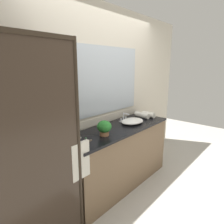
{
  "coord_description": "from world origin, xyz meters",
  "views": [
    {
      "loc": [
        -2.06,
        -1.67,
        1.76
      ],
      "look_at": [
        -0.15,
        0.0,
        1.15
      ],
      "focal_mm": 31.38,
      "sensor_mm": 36.0,
      "label": 1
    }
  ],
  "objects_px": {
    "potted_plant": "(104,127)",
    "amenity_bottle_body_wash": "(86,141)",
    "faucet": "(124,119)",
    "amenity_bottle_conditioner": "(102,124)",
    "amenity_bottle_shampoo": "(105,125)",
    "soap_dish": "(76,137)",
    "sink_basin": "(132,121)",
    "rolled_towel_near_edge": "(149,115)",
    "rolled_towel_middle": "(142,115)"
  },
  "relations": [
    {
      "from": "faucet",
      "to": "rolled_towel_near_edge",
      "type": "xyz_separation_m",
      "value": [
        0.47,
        -0.17,
        0.0
      ]
    },
    {
      "from": "sink_basin",
      "to": "amenity_bottle_shampoo",
      "type": "bearing_deg",
      "value": 160.43
    },
    {
      "from": "potted_plant",
      "to": "rolled_towel_near_edge",
      "type": "height_order",
      "value": "potted_plant"
    },
    {
      "from": "faucet",
      "to": "potted_plant",
      "type": "xyz_separation_m",
      "value": [
        -0.67,
        -0.21,
        0.06
      ]
    },
    {
      "from": "rolled_towel_middle",
      "to": "sink_basin",
      "type": "bearing_deg",
      "value": -170.56
    },
    {
      "from": "amenity_bottle_conditioner",
      "to": "amenity_bottle_shampoo",
      "type": "xyz_separation_m",
      "value": [
        -0.02,
        -0.08,
        0.01
      ]
    },
    {
      "from": "soap_dish",
      "to": "faucet",
      "type": "bearing_deg",
      "value": 1.78
    },
    {
      "from": "sink_basin",
      "to": "soap_dish",
      "type": "bearing_deg",
      "value": 172.28
    },
    {
      "from": "soap_dish",
      "to": "amenity_bottle_conditioner",
      "type": "height_order",
      "value": "amenity_bottle_conditioner"
    },
    {
      "from": "amenity_bottle_body_wash",
      "to": "rolled_towel_near_edge",
      "type": "distance_m",
      "value": 1.48
    },
    {
      "from": "potted_plant",
      "to": "soap_dish",
      "type": "bearing_deg",
      "value": 150.19
    },
    {
      "from": "rolled_towel_near_edge",
      "to": "rolled_towel_middle",
      "type": "height_order",
      "value": "rolled_towel_near_edge"
    },
    {
      "from": "soap_dish",
      "to": "potted_plant",
      "type": "bearing_deg",
      "value": -29.81
    },
    {
      "from": "rolled_towel_middle",
      "to": "soap_dish",
      "type": "bearing_deg",
      "value": 176.92
    },
    {
      "from": "rolled_towel_near_edge",
      "to": "rolled_towel_middle",
      "type": "distance_m",
      "value": 0.13
    },
    {
      "from": "sink_basin",
      "to": "rolled_towel_near_edge",
      "type": "xyz_separation_m",
      "value": [
        0.47,
        -0.0,
        0.01
      ]
    },
    {
      "from": "sink_basin",
      "to": "amenity_bottle_shampoo",
      "type": "xyz_separation_m",
      "value": [
        -0.43,
        0.15,
        0.01
      ]
    },
    {
      "from": "faucet",
      "to": "rolled_towel_near_edge",
      "type": "relative_size",
      "value": 0.76
    },
    {
      "from": "potted_plant",
      "to": "rolled_towel_near_edge",
      "type": "distance_m",
      "value": 1.14
    },
    {
      "from": "faucet",
      "to": "sink_basin",
      "type": "bearing_deg",
      "value": -90.0
    },
    {
      "from": "amenity_bottle_conditioner",
      "to": "amenity_bottle_shampoo",
      "type": "relative_size",
      "value": 0.81
    },
    {
      "from": "amenity_bottle_shampoo",
      "to": "rolled_towel_near_edge",
      "type": "xyz_separation_m",
      "value": [
        0.9,
        -0.16,
        0.0
      ]
    },
    {
      "from": "soap_dish",
      "to": "sink_basin",
      "type": "bearing_deg",
      "value": -7.72
    },
    {
      "from": "soap_dish",
      "to": "amenity_bottle_conditioner",
      "type": "relative_size",
      "value": 1.26
    },
    {
      "from": "potted_plant",
      "to": "amenity_bottle_shampoo",
      "type": "distance_m",
      "value": 0.31
    },
    {
      "from": "sink_basin",
      "to": "rolled_towel_middle",
      "type": "height_order",
      "value": "rolled_towel_middle"
    },
    {
      "from": "faucet",
      "to": "potted_plant",
      "type": "relative_size",
      "value": 0.89
    },
    {
      "from": "sink_basin",
      "to": "rolled_towel_middle",
      "type": "distance_m",
      "value": 0.37
    },
    {
      "from": "potted_plant",
      "to": "amenity_bottle_conditioner",
      "type": "xyz_separation_m",
      "value": [
        0.25,
        0.27,
        -0.07
      ]
    },
    {
      "from": "rolled_towel_middle",
      "to": "faucet",
      "type": "bearing_deg",
      "value": 164.24
    },
    {
      "from": "faucet",
      "to": "soap_dish",
      "type": "distance_m",
      "value": 0.97
    },
    {
      "from": "amenity_bottle_body_wash",
      "to": "rolled_towel_middle",
      "type": "height_order",
      "value": "rolled_towel_middle"
    },
    {
      "from": "amenity_bottle_shampoo",
      "to": "soap_dish",
      "type": "bearing_deg",
      "value": -177.57
    },
    {
      "from": "amenity_bottle_body_wash",
      "to": "rolled_towel_middle",
      "type": "distance_m",
      "value": 1.37
    },
    {
      "from": "faucet",
      "to": "amenity_bottle_conditioner",
      "type": "distance_m",
      "value": 0.42
    },
    {
      "from": "amenity_bottle_body_wash",
      "to": "rolled_towel_near_edge",
      "type": "xyz_separation_m",
      "value": [
        1.48,
        0.08,
        0.01
      ]
    },
    {
      "from": "amenity_bottle_shampoo",
      "to": "rolled_towel_near_edge",
      "type": "height_order",
      "value": "amenity_bottle_shampoo"
    },
    {
      "from": "sink_basin",
      "to": "amenity_bottle_body_wash",
      "type": "distance_m",
      "value": 1.01
    },
    {
      "from": "rolled_towel_near_edge",
      "to": "rolled_towel_middle",
      "type": "xyz_separation_m",
      "value": [
        -0.11,
        0.06,
        -0.0
      ]
    },
    {
      "from": "faucet",
      "to": "potted_plant",
      "type": "height_order",
      "value": "potted_plant"
    },
    {
      "from": "amenity_bottle_conditioner",
      "to": "rolled_towel_near_edge",
      "type": "relative_size",
      "value": 0.35
    },
    {
      "from": "potted_plant",
      "to": "amenity_bottle_body_wash",
      "type": "bearing_deg",
      "value": -173.17
    },
    {
      "from": "amenity_bottle_shampoo",
      "to": "amenity_bottle_body_wash",
      "type": "bearing_deg",
      "value": -157.34
    },
    {
      "from": "amenity_bottle_body_wash",
      "to": "amenity_bottle_shampoo",
      "type": "distance_m",
      "value": 0.62
    },
    {
      "from": "rolled_towel_near_edge",
      "to": "faucet",
      "type": "bearing_deg",
      "value": 160.64
    },
    {
      "from": "amenity_bottle_body_wash",
      "to": "amenity_bottle_shampoo",
      "type": "xyz_separation_m",
      "value": [
        0.57,
        0.24,
        0.01
      ]
    },
    {
      "from": "amenity_bottle_body_wash",
      "to": "rolled_towel_near_edge",
      "type": "height_order",
      "value": "rolled_towel_near_edge"
    },
    {
      "from": "amenity_bottle_shampoo",
      "to": "rolled_towel_middle",
      "type": "relative_size",
      "value": 0.38
    },
    {
      "from": "amenity_bottle_body_wash",
      "to": "sink_basin",
      "type": "bearing_deg",
      "value": 4.78
    },
    {
      "from": "faucet",
      "to": "amenity_bottle_shampoo",
      "type": "xyz_separation_m",
      "value": [
        -0.43,
        -0.01,
        0.0
      ]
    }
  ]
}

